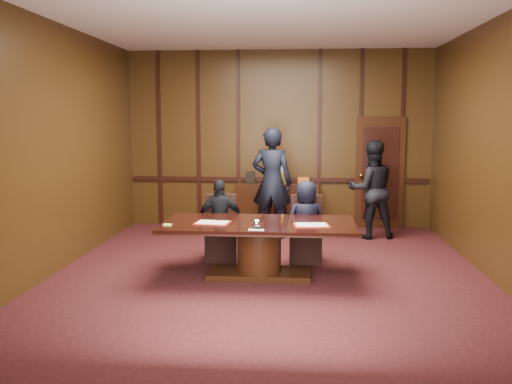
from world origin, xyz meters
TOP-DOWN VIEW (x-y plane):
  - room at (0.07, 0.14)m, footprint 7.00×7.04m
  - sideboard at (0.00, 3.26)m, footprint 1.60×0.45m
  - conference_table at (-0.13, -0.10)m, footprint 2.62×1.32m
  - folder_left at (-0.75, -0.24)m, footprint 0.49×0.38m
  - folder_right at (0.57, -0.30)m, footprint 0.49×0.38m
  - inkstand at (-0.13, -0.55)m, footprint 0.20×0.14m
  - notepad at (-1.32, -0.40)m, footprint 0.11×0.09m
  - chair_left at (-0.78, 0.77)m, footprint 0.54×0.54m
  - chair_right at (0.52, 0.77)m, footprint 0.49×0.49m
  - signatory_left at (-0.78, 0.70)m, footprint 0.78×0.46m
  - signatory_right at (0.52, 0.70)m, footprint 0.69×0.54m
  - witness_left at (-0.08, 2.44)m, footprint 0.80×0.59m
  - witness_right at (1.72, 2.54)m, footprint 0.96×0.81m

SIDE VIEW (x-z plane):
  - chair_left at x=-0.78m, z-range -0.20..0.79m
  - chair_right at x=0.52m, z-range -0.20..0.79m
  - sideboard at x=0.00m, z-range -0.28..1.26m
  - conference_table at x=-0.13m, z-range 0.13..0.89m
  - signatory_right at x=0.52m, z-range 0.00..1.25m
  - signatory_left at x=-0.78m, z-range 0.00..1.25m
  - notepad at x=-1.32m, z-range 0.76..0.77m
  - folder_left at x=-0.75m, z-range 0.76..0.78m
  - folder_right at x=0.57m, z-range 0.76..0.78m
  - inkstand at x=-0.13m, z-range 0.76..0.87m
  - witness_right at x=1.72m, z-range 0.00..1.77m
  - witness_left at x=-0.08m, z-range 0.00..2.01m
  - room at x=0.07m, z-range -0.03..3.47m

